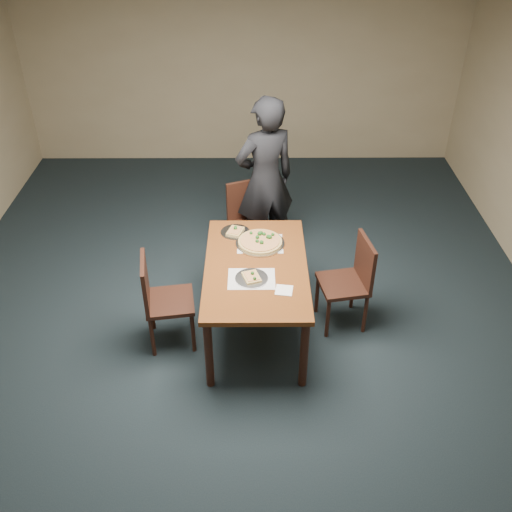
{
  "coord_description": "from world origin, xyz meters",
  "views": [
    {
      "loc": [
        0.14,
        -3.79,
        3.7
      ],
      "look_at": [
        0.16,
        0.25,
        0.85
      ],
      "focal_mm": 40.0,
      "sensor_mm": 36.0,
      "label": 1
    }
  ],
  "objects_px": {
    "chair_left": "(160,297)",
    "slice_plate_far": "(235,232)",
    "dining_table": "(256,274)",
    "chair_far": "(249,218)",
    "chair_right": "(352,278)",
    "diner": "(265,180)",
    "slice_plate_near": "(252,278)",
    "pizza_pan": "(260,242)"
  },
  "relations": [
    {
      "from": "chair_left",
      "to": "slice_plate_far",
      "type": "relative_size",
      "value": 3.25
    },
    {
      "from": "dining_table",
      "to": "chair_left",
      "type": "relative_size",
      "value": 1.65
    },
    {
      "from": "chair_far",
      "to": "chair_right",
      "type": "relative_size",
      "value": 1.0
    },
    {
      "from": "chair_right",
      "to": "chair_left",
      "type": "bearing_deg",
      "value": -91.44
    },
    {
      "from": "chair_far",
      "to": "diner",
      "type": "bearing_deg",
      "value": 13.43
    },
    {
      "from": "diner",
      "to": "slice_plate_near",
      "type": "height_order",
      "value": "diner"
    },
    {
      "from": "chair_right",
      "to": "slice_plate_far",
      "type": "height_order",
      "value": "chair_right"
    },
    {
      "from": "chair_right",
      "to": "slice_plate_far",
      "type": "bearing_deg",
      "value": -121.08
    },
    {
      "from": "pizza_pan",
      "to": "slice_plate_far",
      "type": "distance_m",
      "value": 0.3
    },
    {
      "from": "dining_table",
      "to": "slice_plate_far",
      "type": "distance_m",
      "value": 0.58
    },
    {
      "from": "chair_right",
      "to": "slice_plate_near",
      "type": "distance_m",
      "value": 1.0
    },
    {
      "from": "chair_right",
      "to": "chair_far",
      "type": "bearing_deg",
      "value": -148.33
    },
    {
      "from": "chair_far",
      "to": "slice_plate_near",
      "type": "height_order",
      "value": "chair_far"
    },
    {
      "from": "chair_left",
      "to": "slice_plate_near",
      "type": "distance_m",
      "value": 0.84
    },
    {
      "from": "chair_left",
      "to": "diner",
      "type": "bearing_deg",
      "value": -42.06
    },
    {
      "from": "dining_table",
      "to": "pizza_pan",
      "type": "xyz_separation_m",
      "value": [
        0.04,
        0.34,
        0.11
      ]
    },
    {
      "from": "dining_table",
      "to": "chair_right",
      "type": "height_order",
      "value": "chair_right"
    },
    {
      "from": "diner",
      "to": "chair_right",
      "type": "bearing_deg",
      "value": 100.2
    },
    {
      "from": "diner",
      "to": "slice_plate_far",
      "type": "height_order",
      "value": "diner"
    },
    {
      "from": "dining_table",
      "to": "chair_left",
      "type": "xyz_separation_m",
      "value": [
        -0.84,
        -0.15,
        -0.14
      ]
    },
    {
      "from": "chair_right",
      "to": "slice_plate_near",
      "type": "height_order",
      "value": "chair_right"
    },
    {
      "from": "diner",
      "to": "dining_table",
      "type": "bearing_deg",
      "value": 62.15
    },
    {
      "from": "chair_right",
      "to": "pizza_pan",
      "type": "bearing_deg",
      "value": -114.9
    },
    {
      "from": "chair_far",
      "to": "diner",
      "type": "distance_m",
      "value": 0.44
    },
    {
      "from": "diner",
      "to": "chair_far",
      "type": "bearing_deg",
      "value": 12.3
    },
    {
      "from": "dining_table",
      "to": "pizza_pan",
      "type": "bearing_deg",
      "value": 83.13
    },
    {
      "from": "dining_table",
      "to": "slice_plate_near",
      "type": "height_order",
      "value": "slice_plate_near"
    },
    {
      "from": "diner",
      "to": "slice_plate_far",
      "type": "bearing_deg",
      "value": 45.46
    },
    {
      "from": "chair_left",
      "to": "diner",
      "type": "relative_size",
      "value": 0.5
    },
    {
      "from": "chair_left",
      "to": "diner",
      "type": "distance_m",
      "value": 1.77
    },
    {
      "from": "chair_far",
      "to": "pizza_pan",
      "type": "bearing_deg",
      "value": -104.91
    },
    {
      "from": "dining_table",
      "to": "pizza_pan",
      "type": "height_order",
      "value": "pizza_pan"
    },
    {
      "from": "chair_right",
      "to": "diner",
      "type": "bearing_deg",
      "value": -156.72
    },
    {
      "from": "chair_left",
      "to": "diner",
      "type": "xyz_separation_m",
      "value": [
        0.95,
        1.44,
        0.39
      ]
    },
    {
      "from": "slice_plate_far",
      "to": "dining_table",
      "type": "bearing_deg",
      "value": -69.9
    },
    {
      "from": "dining_table",
      "to": "slice_plate_near",
      "type": "bearing_deg",
      "value": -101.12
    },
    {
      "from": "dining_table",
      "to": "chair_far",
      "type": "distance_m",
      "value": 1.19
    },
    {
      "from": "chair_left",
      "to": "chair_right",
      "type": "bearing_deg",
      "value": -89.94
    },
    {
      "from": "chair_far",
      "to": "slice_plate_far",
      "type": "relative_size",
      "value": 3.25
    },
    {
      "from": "chair_far",
      "to": "slice_plate_far",
      "type": "height_order",
      "value": "chair_far"
    },
    {
      "from": "chair_left",
      "to": "pizza_pan",
      "type": "height_order",
      "value": "chair_left"
    },
    {
      "from": "chair_right",
      "to": "diner",
      "type": "distance_m",
      "value": 1.46
    }
  ]
}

